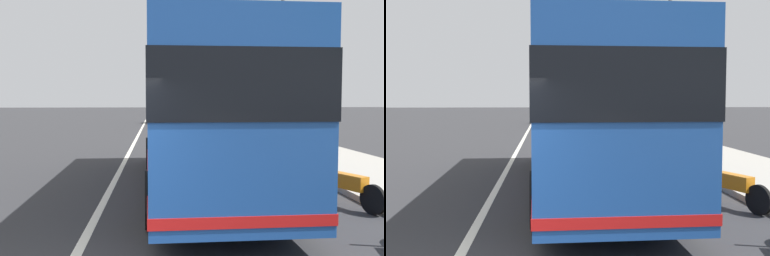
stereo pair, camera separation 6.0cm
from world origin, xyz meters
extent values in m
cube|color=#9E998E|center=(10.00, -7.29, 0.07)|extent=(110.00, 3.60, 0.14)
cube|color=silver|center=(10.00, 0.00, 0.00)|extent=(110.00, 0.16, 0.01)
cube|color=#1E4C9E|center=(6.55, -2.20, 1.92)|extent=(10.40, 2.77, 3.15)
cube|color=black|center=(6.55, -2.20, 2.42)|extent=(10.44, 2.81, 0.98)
cube|color=red|center=(6.55, -2.20, 0.60)|extent=(10.43, 2.80, 0.16)
cylinder|color=black|center=(9.83, -0.95, 0.50)|extent=(1.01, 0.32, 1.00)
cylinder|color=black|center=(9.88, -3.29, 0.50)|extent=(1.01, 0.32, 1.00)
cylinder|color=black|center=(3.21, -1.10, 0.50)|extent=(1.01, 0.32, 1.00)
cylinder|color=black|center=(3.26, -3.44, 0.50)|extent=(1.01, 0.32, 1.00)
cylinder|color=black|center=(5.28, -4.69, 0.29)|extent=(0.57, 0.30, 0.59)
cylinder|color=black|center=(3.80, -5.30, 0.29)|extent=(0.57, 0.30, 0.59)
cube|color=orange|center=(4.54, -4.99, 0.54)|extent=(1.20, 0.68, 0.30)
cylinder|color=#4C4C51|center=(5.17, -4.73, 0.89)|extent=(0.06, 0.06, 0.70)
cylinder|color=black|center=(7.83, -4.68, 0.30)|extent=(0.60, 0.09, 0.60)
cylinder|color=black|center=(6.17, -4.71, 0.30)|extent=(0.60, 0.09, 0.60)
cube|color=#1947A5|center=(7.00, -4.70, 0.55)|extent=(1.25, 0.26, 0.40)
cylinder|color=#4C4C51|center=(7.71, -4.69, 0.90)|extent=(0.06, 0.06, 0.70)
cube|color=gray|center=(30.59, -2.91, 0.55)|extent=(4.35, 2.17, 0.74)
cube|color=black|center=(30.34, -2.89, 1.17)|extent=(2.16, 1.87, 0.49)
cylinder|color=black|center=(32.04, -2.14, 0.32)|extent=(0.65, 0.26, 0.64)
cylinder|color=black|center=(31.92, -3.86, 0.32)|extent=(0.65, 0.26, 0.64)
cylinder|color=black|center=(29.25, -1.95, 0.32)|extent=(0.65, 0.26, 0.64)
cylinder|color=black|center=(29.14, -3.67, 0.32)|extent=(0.65, 0.26, 0.64)
cube|color=black|center=(36.38, -1.66, 0.55)|extent=(4.52, 2.08, 0.74)
cube|color=black|center=(36.34, -1.66, 1.21)|extent=(2.17, 1.77, 0.59)
cylinder|color=black|center=(37.78, -0.75, 0.32)|extent=(0.65, 0.27, 0.64)
cylinder|color=black|center=(37.89, -2.35, 0.32)|extent=(0.65, 0.27, 0.64)
cylinder|color=black|center=(34.88, -0.97, 0.32)|extent=(0.65, 0.27, 0.64)
cylinder|color=black|center=(34.99, -2.57, 0.32)|extent=(0.65, 0.27, 0.64)
cylinder|color=slate|center=(17.30, -7.32, 4.04)|extent=(0.20, 0.20, 8.08)
camera|label=1|loc=(-4.34, -1.17, 2.23)|focal=41.65mm
camera|label=2|loc=(-4.35, -1.23, 2.23)|focal=41.65mm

